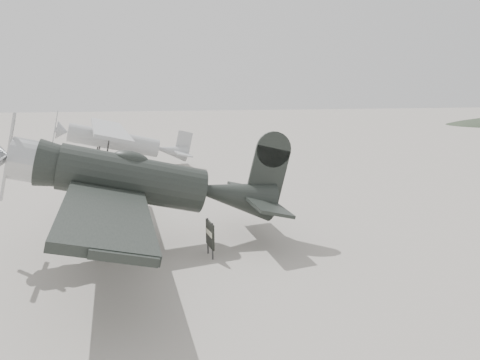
# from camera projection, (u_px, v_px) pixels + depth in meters

# --- Properties ---
(ground) EXTENTS (160.00, 160.00, 0.00)m
(ground) POSITION_uv_depth(u_px,v_px,m) (232.00, 235.00, 18.08)
(ground) COLOR gray
(ground) RESTS_ON ground
(lowwing_monoplane) EXTENTS (9.81, 13.71, 4.42)m
(lowwing_monoplane) POSITION_uv_depth(u_px,v_px,m) (147.00, 182.00, 16.45)
(lowwing_monoplane) COLOR black
(lowwing_monoplane) RESTS_ON ground
(highwing_monoplane) EXTENTS (8.89, 12.48, 3.53)m
(highwing_monoplane) POSITION_uv_depth(u_px,v_px,m) (120.00, 137.00, 30.87)
(highwing_monoplane) COLOR #A8ABAD
(highwing_monoplane) RESTS_ON ground
(sign_board) EXTENTS (0.19, 0.87, 1.27)m
(sign_board) POSITION_uv_depth(u_px,v_px,m) (210.00, 235.00, 15.71)
(sign_board) COLOR #333333
(sign_board) RESTS_ON ground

